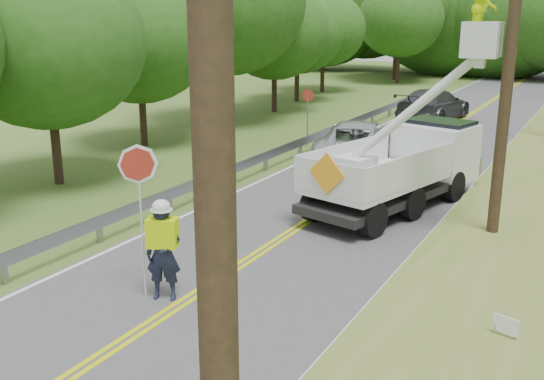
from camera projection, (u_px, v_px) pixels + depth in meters
The scene contains 10 objects.
ground at pixel (113, 349), 11.28m from camera, with size 140.00×140.00×0.00m, color #435920.
road at pixel (375, 177), 23.10m from camera, with size 7.20×96.00×0.03m.
guardrail at pixel (290, 147), 25.57m from camera, with size 0.18×48.00×0.77m.
treeline_left at pixel (294, 18), 38.74m from camera, with size 10.02×54.61×10.60m.
flagger at pixel (163, 246), 12.94m from camera, with size 1.17×0.78×3.31m.
bucket_truck at pixel (415, 157), 19.43m from camera, with size 4.93×7.34×6.83m.
suv_silver at pixel (358, 142), 25.06m from camera, with size 2.88×6.24×1.73m, color silver.
suv_darkgrey at pixel (433, 105), 35.04m from camera, with size 2.48×6.09×1.77m, color #3D3F44.
stop_sign_permanent at pixel (308, 109), 27.96m from camera, with size 0.45×0.36×2.60m.
yard_sign at pixel (506, 327), 11.07m from camera, with size 0.46×0.16×0.68m.
Camera 1 is at (7.34, -7.46, 5.85)m, focal length 41.23 mm.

